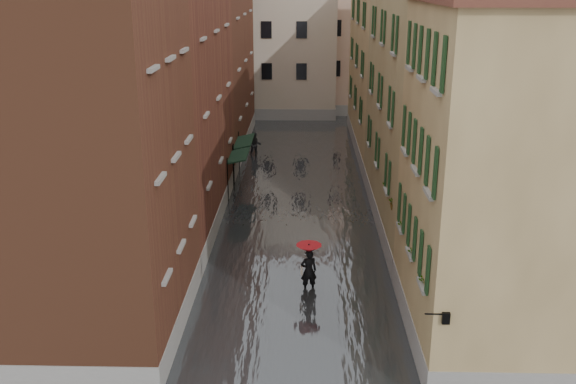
# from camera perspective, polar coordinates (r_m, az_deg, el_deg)

# --- Properties ---
(ground) EXTENTS (120.00, 120.00, 0.00)m
(ground) POSITION_cam_1_polar(r_m,az_deg,el_deg) (25.39, 0.68, -10.16)
(ground) COLOR #5D5D5F
(ground) RESTS_ON ground
(floodwater) EXTENTS (10.00, 60.00, 0.20)m
(floodwater) POSITION_cam_1_polar(r_m,az_deg,el_deg) (37.29, 0.97, -0.39)
(floodwater) COLOR #464A4E
(floodwater) RESTS_ON ground
(building_left_near) EXTENTS (6.00, 8.00, 13.00)m
(building_left_near) POSITION_cam_1_polar(r_m,az_deg,el_deg) (22.28, -17.66, 2.85)
(building_left_near) COLOR brown
(building_left_near) RESTS_ON ground
(building_left_mid) EXTENTS (6.00, 14.00, 12.50)m
(building_left_mid) POSITION_cam_1_polar(r_m,az_deg,el_deg) (32.66, -11.53, 7.68)
(building_left_mid) COLOR brown
(building_left_mid) RESTS_ON ground
(building_left_far) EXTENTS (6.00, 16.00, 14.00)m
(building_left_far) POSITION_cam_1_polar(r_m,az_deg,el_deg) (47.13, -7.58, 12.04)
(building_left_far) COLOR brown
(building_left_far) RESTS_ON ground
(building_right_near) EXTENTS (6.00, 8.00, 11.50)m
(building_right_near) POSITION_cam_1_polar(r_m,az_deg,el_deg) (22.31, 18.95, 0.73)
(building_right_near) COLOR olive
(building_right_near) RESTS_ON ground
(building_right_mid) EXTENTS (6.00, 14.00, 13.00)m
(building_right_mid) POSITION_cam_1_polar(r_m,az_deg,el_deg) (32.49, 13.53, 7.93)
(building_right_mid) COLOR tan
(building_right_mid) RESTS_ON ground
(building_right_far) EXTENTS (6.00, 16.00, 11.50)m
(building_right_far) POSITION_cam_1_polar(r_m,az_deg,el_deg) (47.20, 9.82, 10.42)
(building_right_far) COLOR olive
(building_right_far) RESTS_ON ground
(building_end_cream) EXTENTS (12.00, 9.00, 13.00)m
(building_end_cream) POSITION_cam_1_polar(r_m,az_deg,el_deg) (60.63, -1.67, 13.13)
(building_end_cream) COLOR beige
(building_end_cream) RESTS_ON ground
(building_end_pink) EXTENTS (10.00, 9.00, 12.00)m
(building_end_pink) POSITION_cam_1_polar(r_m,az_deg,el_deg) (62.84, 6.87, 12.74)
(building_end_pink) COLOR tan
(building_end_pink) RESTS_ON ground
(awning_near) EXTENTS (1.09, 2.84, 2.80)m
(awning_near) POSITION_cam_1_polar(r_m,az_deg,el_deg) (36.75, -4.46, 3.12)
(awning_near) COLOR black
(awning_near) RESTS_ON ground
(awning_far) EXTENTS (1.09, 3.26, 2.80)m
(awning_far) POSITION_cam_1_polar(r_m,az_deg,el_deg) (39.97, -3.97, 4.41)
(awning_far) COLOR black
(awning_far) RESTS_ON ground
(wall_lantern) EXTENTS (0.71, 0.22, 0.35)m
(wall_lantern) POSITION_cam_1_polar(r_m,az_deg,el_deg) (19.12, 13.77, -10.75)
(wall_lantern) COLOR black
(wall_lantern) RESTS_ON ground
(window_planters) EXTENTS (0.59, 10.57, 0.84)m
(window_planters) POSITION_cam_1_polar(r_m,az_deg,el_deg) (24.72, 10.33, -2.34)
(window_planters) COLOR brown
(window_planters) RESTS_ON ground
(pedestrian_main) EXTENTS (1.04, 1.04, 2.06)m
(pedestrian_main) POSITION_cam_1_polar(r_m,az_deg,el_deg) (25.98, 1.85, -6.32)
(pedestrian_main) COLOR black
(pedestrian_main) RESTS_ON ground
(pedestrian_far) EXTENTS (1.00, 0.83, 1.84)m
(pedestrian_far) POSITION_cam_1_polar(r_m,az_deg,el_deg) (45.59, -2.95, 4.19)
(pedestrian_far) COLOR black
(pedestrian_far) RESTS_ON ground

